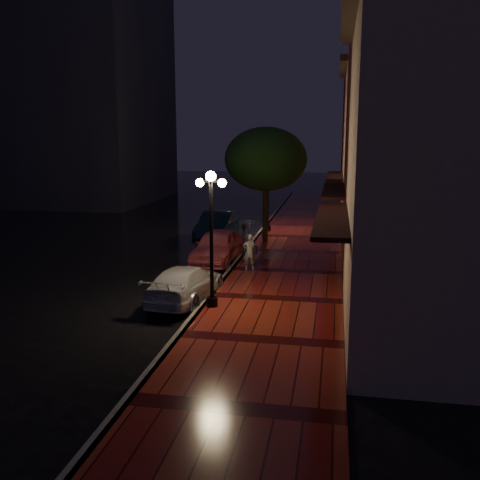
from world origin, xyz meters
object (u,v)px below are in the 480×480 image
Objects in this scene: streetlamp_near at (211,231)px; woman_with_umbrella at (249,237)px; streetlamp_far at (268,188)px; street_tree at (266,161)px; silver_car at (185,284)px; navy_car at (217,226)px; pink_car at (217,246)px; parking_meter at (244,237)px.

streetlamp_near is 2.07× the size of woman_with_umbrella.
street_tree reaches higher than streetlamp_far.
silver_car is at bearing -94.94° from streetlamp_far.
streetlamp_near reaches higher than navy_car.
navy_car is at bearing -77.38° from silver_car.
pink_car is 5.74m from silver_car.
street_tree is 5.83m from pink_car.
pink_car is at bearing -76.92° from navy_car.
navy_car is (-1.11, 5.00, 0.03)m from pink_car.
parking_meter reaches higher than silver_car.
parking_meter is at bearing 91.62° from streetlamp_near.
silver_car is 2.77× the size of parking_meter.
silver_car is at bearing -85.62° from pink_car.
streetlamp_near is 0.94× the size of navy_car.
streetlamp_far is 7.09m from parking_meter.
navy_car is 1.11× the size of silver_car.
street_tree is 2.79× the size of woman_with_umbrella.
navy_car is 7.36m from woman_with_umbrella.
woman_with_umbrella is at bearing 85.06° from streetlamp_near.
streetlamp_near reaches higher than parking_meter.
streetlamp_near is at bearing -90.00° from streetlamp_far.
silver_car is (-1.14, -13.13, -2.00)m from streetlamp_far.
silver_car is 4.38m from woman_with_umbrella.
street_tree is 1.27× the size of navy_car.
street_tree reaches higher than woman_with_umbrella.
navy_car is 10.81m from silver_car.
woman_with_umbrella reaches higher than pink_car.
woman_with_umbrella is (0.42, 4.86, -1.08)m from streetlamp_near.
silver_car is at bearing -97.84° from street_tree.
navy_car is (-2.67, 0.62, -3.49)m from street_tree.
woman_with_umbrella is (2.83, -6.75, 0.77)m from navy_car.
streetlamp_near is 7.25m from parking_meter.
parking_meter is (-0.20, -6.92, -1.55)m from streetlamp_far.
pink_car is 1.03× the size of silver_car.
woman_with_umbrella is 1.39× the size of parking_meter.
streetlamp_far is 1.04× the size of silver_car.
navy_car reaches higher than pink_car.
street_tree is at bearing -95.44° from woman_with_umbrella.
street_tree is 6.71m from woman_with_umbrella.
streetlamp_near is 5.00m from woman_with_umbrella.
streetlamp_near is 1.04× the size of silver_car.
streetlamp_far is 3.44m from street_tree.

